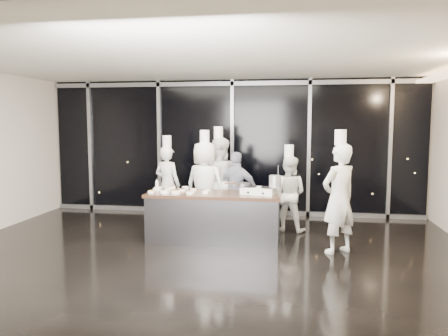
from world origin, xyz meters
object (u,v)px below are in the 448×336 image
(chef_left, at_px, (205,185))
(guest, at_px, (237,190))
(demo_counter, at_px, (214,217))
(chef_far_left, at_px, (168,184))
(stock_pot, at_px, (275,181))
(chef_center, at_px, (218,182))
(stove, at_px, (259,191))
(frying_pan, at_px, (243,184))
(chef_side, at_px, (339,198))
(chef_right, at_px, (288,193))

(chef_left, relative_size, guest, 1.28)
(demo_counter, height_order, guest, guest)
(demo_counter, height_order, chef_far_left, chef_far_left)
(demo_counter, xyz_separation_m, guest, (0.30, 1.00, 0.35))
(stock_pot, distance_m, chef_center, 1.77)
(chef_far_left, bearing_deg, chef_left, 176.62)
(stove, relative_size, frying_pan, 1.31)
(frying_pan, height_order, chef_side, chef_side)
(chef_left, bearing_deg, frying_pan, 155.56)
(chef_far_left, bearing_deg, guest, -170.64)
(stock_pot, height_order, chef_right, chef_right)
(chef_far_left, relative_size, chef_center, 0.91)
(frying_pan, distance_m, chef_right, 1.26)
(guest, height_order, chef_side, chef_side)
(stove, distance_m, stock_pot, 0.35)
(stove, relative_size, stock_pot, 3.17)
(guest, bearing_deg, chef_right, -169.46)
(chef_left, bearing_deg, demo_counter, 129.51)
(demo_counter, relative_size, chef_side, 1.18)
(stock_pot, xyz_separation_m, chef_left, (-1.47, 0.94, -0.23))
(chef_center, bearing_deg, chef_right, 173.73)
(chef_left, bearing_deg, stove, 161.28)
(chef_right, bearing_deg, demo_counter, 49.88)
(frying_pan, bearing_deg, chef_side, -2.90)
(demo_counter, xyz_separation_m, chef_far_left, (-1.25, 1.28, 0.41))
(chef_side, bearing_deg, chef_left, -65.19)
(stove, relative_size, guest, 0.42)
(chef_left, xyz_separation_m, chef_side, (2.55, -1.30, 0.03))
(chef_center, distance_m, chef_side, 2.82)
(demo_counter, height_order, frying_pan, frying_pan)
(chef_center, distance_m, guest, 0.49)
(stock_pot, relative_size, guest, 0.13)
(demo_counter, bearing_deg, chef_center, 95.44)
(stock_pot, xyz_separation_m, chef_side, (1.08, -0.35, -0.21))
(demo_counter, relative_size, chef_far_left, 1.29)
(frying_pan, bearing_deg, guest, 117.20)
(chef_far_left, xyz_separation_m, chef_right, (2.60, -0.29, -0.09))
(stock_pot, distance_m, chef_right, 1.13)
(chef_far_left, bearing_deg, stove, 168.18)
(demo_counter, xyz_separation_m, chef_left, (-0.35, 0.90, 0.46))
(chef_far_left, xyz_separation_m, chef_side, (3.45, -1.68, 0.08))
(chef_center, bearing_deg, demo_counter, 97.57)
(stove, height_order, chef_center, chef_center)
(guest, distance_m, chef_side, 2.36)
(stock_pot, height_order, chef_center, chef_center)
(chef_far_left, distance_m, chef_center, 1.14)
(chef_left, bearing_deg, stock_pot, 165.65)
(chef_center, xyz_separation_m, guest, (0.42, -0.21, -0.15))
(stock_pot, xyz_separation_m, chef_right, (0.23, 1.04, -0.37))
(stock_pot, bearing_deg, chef_left, 147.32)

